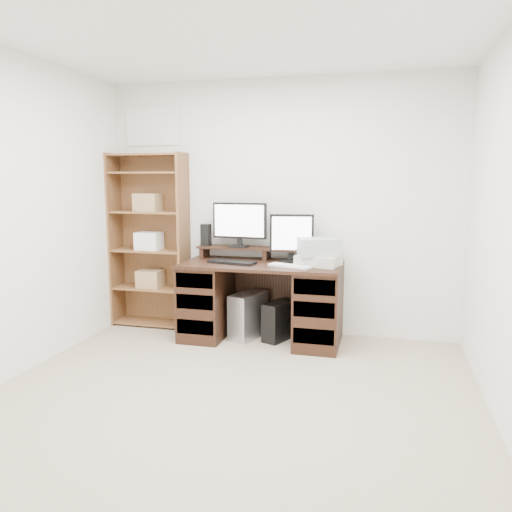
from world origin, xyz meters
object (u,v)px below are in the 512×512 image
at_px(monitor_wide, 240,222).
at_px(bookshelf, 150,239).
at_px(monitor_small, 292,236).
at_px(tower_silver, 248,315).
at_px(tower_black, 279,321).
at_px(printer, 319,260).
at_px(desk, 262,300).

height_order(monitor_wide, bookshelf, bookshelf).
xyz_separation_m(monitor_small, bookshelf, (-1.51, 0.07, -0.08)).
bearing_deg(bookshelf, tower_silver, -8.75).
distance_m(monitor_wide, monitor_small, 0.55).
relative_size(monitor_small, tower_black, 1.13).
bearing_deg(printer, bookshelf, -174.70).
bearing_deg(bookshelf, tower_black, -6.80).
bearing_deg(tower_silver, tower_black, 18.13).
distance_m(tower_silver, bookshelf, 1.32).
xyz_separation_m(monitor_small, tower_black, (-0.09, -0.10, -0.81)).
xyz_separation_m(monitor_small, printer, (0.28, -0.14, -0.20)).
distance_m(desk, tower_silver, 0.23).
relative_size(desk, bookshelf, 0.83).
relative_size(desk, tower_black, 3.71).
height_order(desk, printer, printer).
height_order(monitor_small, tower_black, monitor_small).
xyz_separation_m(monitor_wide, tower_black, (0.44, -0.15, -0.93)).
relative_size(desk, monitor_wide, 2.71).
distance_m(monitor_wide, bookshelf, 1.00).
relative_size(desk, monitor_small, 3.29).
bearing_deg(tower_black, tower_silver, -157.21).
height_order(printer, tower_silver, printer).
height_order(printer, tower_black, printer).
relative_size(monitor_wide, tower_black, 1.37).
xyz_separation_m(monitor_wide, printer, (0.81, -0.19, -0.32)).
height_order(desk, tower_silver, desk).
xyz_separation_m(tower_silver, tower_black, (0.31, 0.00, -0.03)).
height_order(printer, bookshelf, bookshelf).
xyz_separation_m(desk, monitor_wide, (-0.27, 0.19, 0.73)).
xyz_separation_m(desk, tower_silver, (-0.14, 0.04, -0.17)).
xyz_separation_m(tower_black, bookshelf, (-1.42, 0.17, 0.73)).
bearing_deg(tower_silver, bookshelf, -170.92).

